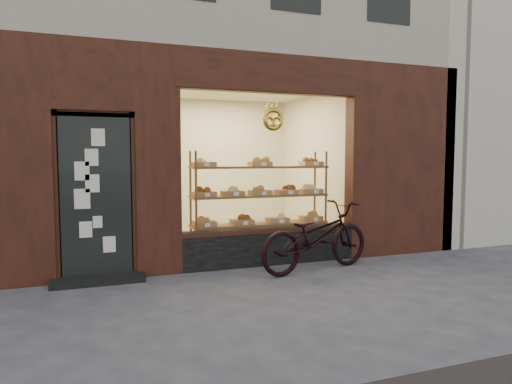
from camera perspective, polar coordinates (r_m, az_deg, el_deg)
name	(u,v)px	position (r m, az deg, el deg)	size (l,w,h in m)	color
ground	(306,312)	(4.92, 6.29, -14.71)	(90.00, 90.00, 0.00)	#39383F
display_shelf	(260,205)	(7.21, 0.50, -1.67)	(2.20, 0.45, 1.70)	brown
bicycle	(316,237)	(6.52, 7.51, -5.58)	(0.64, 1.85, 0.97)	black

